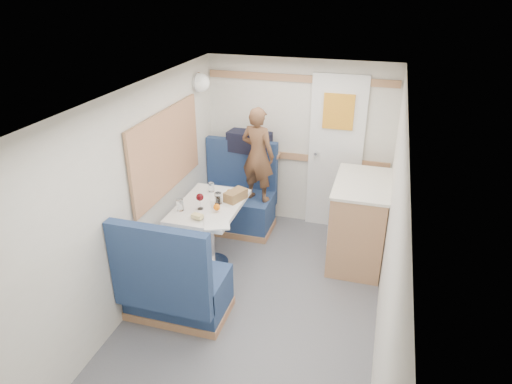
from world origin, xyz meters
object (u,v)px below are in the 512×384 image
(dome_light, at_px, (200,83))
(galley_counter, at_px, (359,221))
(dinette_table, at_px, (210,218))
(tumbler_mid, at_px, (211,187))
(cheese_block, at_px, (197,216))
(bench_far, at_px, (237,204))
(pepper_grinder, at_px, (218,200))
(person, at_px, (258,155))
(bread_loaf, at_px, (236,195))
(duffel_bag, at_px, (249,142))
(tray, at_px, (217,222))
(orange_fruit, at_px, (217,207))
(wine_glass, at_px, (200,198))
(tumbler_right, at_px, (218,198))
(beer_glass, at_px, (230,195))
(bench_near, at_px, (175,289))
(salt_grinder, at_px, (213,204))
(tumbler_left, at_px, (180,205))

(dome_light, xyz_separation_m, galley_counter, (1.86, -0.30, -1.28))
(dinette_table, xyz_separation_m, tumbler_mid, (-0.09, 0.29, 0.20))
(dinette_table, distance_m, cheese_block, 0.37)
(bench_far, xyz_separation_m, pepper_grinder, (0.08, -0.82, 0.46))
(person, bearing_deg, bread_loaf, 98.34)
(dinette_table, distance_m, duffel_bag, 1.21)
(tray, xyz_separation_m, orange_fruit, (-0.07, 0.20, 0.04))
(bench_far, xyz_separation_m, dome_light, (-0.39, -0.01, 1.45))
(wine_glass, bearing_deg, tumbler_right, 52.18)
(bench_far, relative_size, tray, 3.42)
(wine_glass, distance_m, tumbler_right, 0.22)
(tumbler_mid, height_order, beer_glass, same)
(galley_counter, distance_m, bread_loaf, 1.33)
(tray, bearing_deg, tumbler_right, 108.46)
(tumbler_mid, bearing_deg, pepper_grinder, -55.27)
(bench_near, relative_size, tumbler_right, 8.94)
(galley_counter, distance_m, orange_fruit, 1.53)
(orange_fruit, height_order, salt_grinder, salt_grinder)
(dinette_table, xyz_separation_m, dome_light, (-0.39, 0.85, 1.18))
(dinette_table, relative_size, cheese_block, 8.74)
(dome_light, xyz_separation_m, salt_grinder, (0.46, -0.91, -0.98))
(beer_glass, distance_m, salt_grinder, 0.26)
(galley_counter, bearing_deg, pepper_grinder, -160.13)
(tray, xyz_separation_m, salt_grinder, (-0.14, 0.26, 0.04))
(wine_glass, bearing_deg, tumbler_left, -154.50)
(tray, distance_m, bread_loaf, 0.51)
(bench_near, height_order, tray, bench_near)
(beer_glass, relative_size, salt_grinder, 1.06)
(bench_far, relative_size, dome_light, 5.25)
(tray, bearing_deg, bench_near, -111.09)
(tumbler_mid, bearing_deg, wine_glass, -84.14)
(galley_counter, bearing_deg, dome_light, 170.82)
(orange_fruit, height_order, bread_loaf, bread_loaf)
(tumbler_right, relative_size, pepper_grinder, 1.37)
(bench_far, height_order, dome_light, dome_light)
(pepper_grinder, bearing_deg, bench_near, -95.16)
(orange_fruit, bearing_deg, bench_near, -100.20)
(tumbler_mid, bearing_deg, salt_grinder, -66.54)
(bread_loaf, bearing_deg, wine_glass, -133.02)
(person, bearing_deg, dome_light, 8.85)
(orange_fruit, xyz_separation_m, tumbler_right, (-0.05, 0.18, 0.01))
(dinette_table, xyz_separation_m, salt_grinder, (0.07, -0.06, 0.20))
(dome_light, bearing_deg, bench_far, 2.12)
(dome_light, bearing_deg, dinette_table, -65.35)
(bench_near, height_order, duffel_bag, duffel_bag)
(tumbler_mid, relative_size, pepper_grinder, 1.16)
(tumbler_left, distance_m, tumbler_mid, 0.51)
(tumbler_left, distance_m, bread_loaf, 0.59)
(bread_loaf, bearing_deg, beer_glass, -177.52)
(person, bearing_deg, beer_glass, 92.91)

